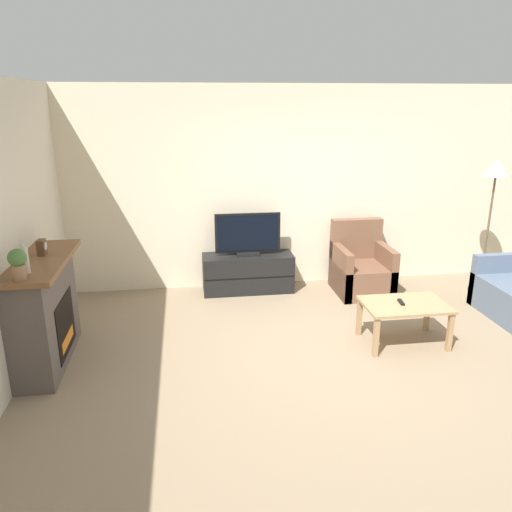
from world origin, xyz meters
name	(u,v)px	position (x,y,z in m)	size (l,w,h in m)	color
ground_plane	(347,359)	(0.00, 0.00, 0.00)	(24.00, 24.00, 0.00)	#89755B
wall_back	(300,188)	(0.00, 2.29, 1.35)	(12.00, 0.06, 2.70)	beige
fireplace	(44,311)	(-2.95, 0.36, 0.55)	(0.48, 1.34, 1.08)	#564C47
mantel_vase_left	(24,259)	(-2.93, -0.04, 1.20)	(0.08, 0.08, 0.26)	beige
mantel_clock	(42,247)	(-2.93, 0.50, 1.15)	(0.08, 0.11, 0.15)	brown
potted_plant	(18,262)	(-2.93, -0.20, 1.23)	(0.15, 0.15, 0.27)	#936B4C
tv_stand	(248,273)	(-0.75, 2.01, 0.26)	(1.21, 0.43, 0.51)	black
tv	(248,236)	(-0.75, 2.01, 0.78)	(0.87, 0.18, 0.57)	black
armchair	(361,270)	(0.75, 1.77, 0.30)	(0.70, 0.76, 0.95)	brown
coffee_table	(405,309)	(0.69, 0.26, 0.39)	(0.87, 0.58, 0.45)	#A37F56
remote	(401,302)	(0.65, 0.27, 0.46)	(0.06, 0.15, 0.02)	black
floor_lamp	(495,177)	(2.39, 1.57, 1.55)	(0.33, 0.33, 1.78)	black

